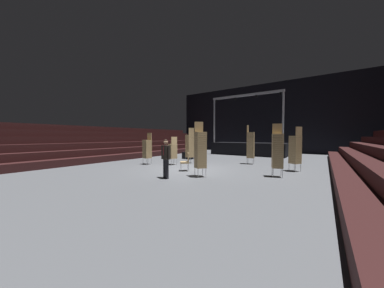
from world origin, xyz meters
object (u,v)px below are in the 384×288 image
chair_stack_front_right (147,149)px  chair_stack_rear_right (190,146)px  chair_stack_mid_left (295,149)px  loose_chair_near_man (186,161)px  chair_stack_mid_centre (251,145)px  chair_stack_rear_centre (278,150)px  equipment_road_case (188,155)px  chair_stack_mid_right (194,146)px  chair_stack_rear_left (173,151)px  chair_stack_front_left (200,149)px  man_with_tie (166,156)px  stage_riser (248,148)px

chair_stack_front_right → chair_stack_rear_right: chair_stack_rear_right is taller
chair_stack_mid_left → loose_chair_near_man: 5.71m
chair_stack_mid_centre → chair_stack_rear_right: size_ratio=1.07×
chair_stack_rear_centre → equipment_road_case: bearing=-43.7°
chair_stack_rear_centre → chair_stack_mid_centre: bearing=-74.4°
chair_stack_mid_right → chair_stack_rear_left: size_ratio=1.05×
chair_stack_mid_centre → chair_stack_mid_right: bearing=-119.2°
chair_stack_front_left → chair_stack_mid_left: 5.16m
chair_stack_front_left → equipment_road_case: chair_stack_front_left is taller
chair_stack_rear_left → chair_stack_front_right: bearing=138.5°
chair_stack_front_left → chair_stack_mid_left: chair_stack_front_left is taller
chair_stack_front_left → equipment_road_case: bearing=-104.3°
chair_stack_mid_centre → loose_chair_near_man: size_ratio=2.71×
man_with_tie → chair_stack_rear_centre: size_ratio=0.71×
chair_stack_mid_right → equipment_road_case: 2.43m
chair_stack_rear_centre → chair_stack_mid_right: bearing=-52.9°
man_with_tie → chair_stack_rear_left: bearing=-35.3°
equipment_road_case → loose_chair_near_man: size_ratio=0.95×
chair_stack_rear_left → loose_chair_near_man: chair_stack_rear_left is taller
man_with_tie → chair_stack_front_right: size_ratio=0.83×
chair_stack_front_left → loose_chair_near_man: 1.81m
chair_stack_front_left → chair_stack_rear_right: 4.52m
chair_stack_front_right → man_with_tie: bearing=153.9°
chair_stack_front_right → chair_stack_front_left: bearing=171.1°
chair_stack_front_right → chair_stack_mid_right: chair_stack_front_right is taller
chair_stack_front_right → equipment_road_case: 4.13m
stage_riser → chair_stack_mid_right: stage_riser is taller
chair_stack_mid_right → chair_stack_mid_centre: chair_stack_mid_centre is taller
man_with_tie → chair_stack_front_left: chair_stack_front_left is taller
chair_stack_mid_left → man_with_tie: bearing=172.5°
chair_stack_front_left → chair_stack_front_right: size_ratio=1.21×
man_with_tie → chair_stack_rear_right: size_ratio=0.71×
stage_riser → chair_stack_front_right: 10.71m
chair_stack_mid_left → loose_chair_near_man: bearing=156.1°
chair_stack_front_left → man_with_tie: bearing=-6.7°
chair_stack_front_left → loose_chair_near_man: (-1.43, 0.86, -0.70)m
chair_stack_front_right → chair_stack_rear_centre: size_ratio=0.86×
stage_riser → chair_stack_mid_right: 5.47m
chair_stack_mid_centre → chair_stack_rear_left: 5.11m
chair_stack_mid_right → chair_stack_rear_centre: 10.02m
chair_stack_mid_left → stage_riser: bearing=66.3°
chair_stack_front_right → chair_stack_mid_left: (8.27, 2.57, 0.13)m
chair_stack_mid_right → loose_chair_near_man: 7.82m
man_with_tie → chair_stack_mid_left: size_ratio=0.73×
chair_stack_mid_right → chair_stack_rear_left: 5.77m
man_with_tie → chair_stack_rear_left: (-2.40, 3.30, -0.05)m
stage_riser → chair_stack_rear_centre: bearing=-65.1°
chair_stack_mid_left → equipment_road_case: 8.04m
chair_stack_mid_left → loose_chair_near_man: chair_stack_mid_left is taller
man_with_tie → chair_stack_mid_right: 9.75m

